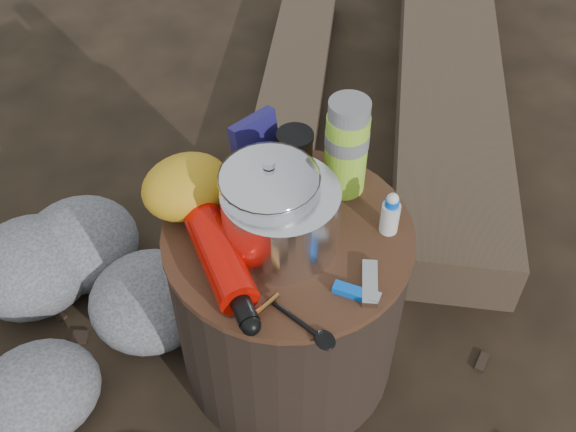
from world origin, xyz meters
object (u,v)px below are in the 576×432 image
stump (288,301)px  thermos (346,147)px  log_main (447,66)px  camping_pot (270,202)px  travel_mug (295,155)px  fuel_bottle (219,254)px

stump → thermos: size_ratio=2.30×
log_main → camping_pot: camping_pot is taller
travel_mug → fuel_bottle: bearing=-148.7°
camping_pot → travel_mug: (0.12, 0.12, -0.03)m
stump → thermos: (0.16, 0.05, 0.32)m
travel_mug → log_main: bearing=30.9°
fuel_bottle → thermos: 0.32m
fuel_bottle → thermos: bearing=19.4°
thermos → travel_mug: size_ratio=1.95×
thermos → travel_mug: bearing=131.7°
stump → travel_mug: 0.31m
fuel_bottle → thermos: thermos is taller
camping_pot → fuel_bottle: (-0.12, -0.02, -0.05)m
stump → log_main: (0.98, 0.66, -0.14)m
stump → camping_pot: camping_pot is taller
stump → log_main: bearing=34.1°
log_main → thermos: (-0.83, -0.61, 0.46)m
stump → fuel_bottle: 0.29m
fuel_bottle → travel_mug: (0.24, 0.14, 0.02)m
stump → travel_mug: size_ratio=4.49×
log_main → camping_pot: size_ratio=10.60×
log_main → stump: bearing=-108.6°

